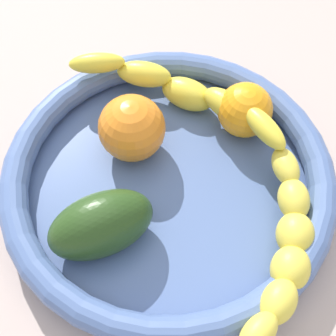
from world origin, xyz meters
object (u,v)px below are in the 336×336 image
banana_draped_right (286,248)px  banana_draped_left (184,92)px  fruit_bowl (168,180)px  orange_front (129,130)px  orange_mid_left (245,110)px  avocado_dark (101,225)px

banana_draped_right → banana_draped_left: bearing=-102.3°
fruit_bowl → orange_front: size_ratio=4.85×
banana_draped_right → orange_mid_left: orange_mid_left is taller
avocado_dark → orange_front: bearing=-140.9°
fruit_bowl → orange_mid_left: orange_mid_left is taller
banana_draped_right → avocado_dark: avocado_dark is taller
banana_draped_left → avocado_dark: size_ratio=2.34×
banana_draped_left → orange_mid_left: 6.66cm
orange_front → banana_draped_right: bearing=100.5°
fruit_bowl → banana_draped_left: bearing=-138.9°
banana_draped_left → orange_mid_left: orange_mid_left is taller
orange_front → avocado_dark: (8.00, 6.49, -0.62)cm
fruit_bowl → orange_front: orange_front is taller
fruit_bowl → banana_draped_right: banana_draped_right is taller
fruit_bowl → orange_front: (0.30, -5.70, 2.68)cm
banana_draped_right → orange_mid_left: bearing=-119.7°
banana_draped_right → fruit_bowl: bearing=-76.2°
banana_draped_right → avocado_dark: size_ratio=1.77×
banana_draped_left → banana_draped_right: bearing=77.7°
fruit_bowl → banana_draped_left: banana_draped_left is taller
banana_draped_left → orange_mid_left: (-3.42, 5.72, -0.12)cm
banana_draped_left → banana_draped_right: size_ratio=1.33×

